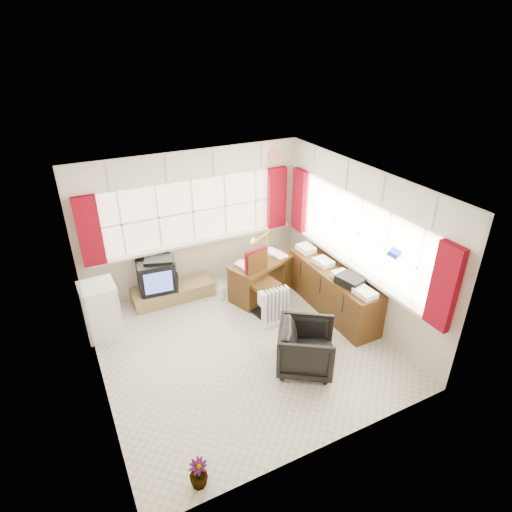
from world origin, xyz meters
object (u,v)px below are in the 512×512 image
Objects in this scene: task_chair at (260,279)px; mini_fridge at (101,310)px; crt_tv at (156,275)px; credenza at (332,289)px; desk at (262,276)px; tv_bench at (173,292)px; office_chair at (306,347)px; radiator at (275,310)px; desk_lamp at (268,238)px.

mini_fridge is (-2.48, 0.47, -0.13)m from task_chair.
task_chair is 1.63× the size of crt_tv.
credenza is 3.07× the size of crt_tv.
mini_fridge reaches higher than credenza.
credenza is (0.83, -0.94, 0.02)m from desk.
task_chair is at bearing -36.97° from tv_bench.
tv_bench is at bearing 146.30° from credenza.
crt_tv is (-1.70, 0.62, 0.15)m from desk.
office_chair is at bearing -40.86° from mini_fridge.
radiator is at bearing 177.25° from credenza.
credenza reaches higher than tv_bench.
office_chair is at bearing -65.85° from tv_bench.
desk_lamp is at bearing 68.38° from radiator.
task_chair is (-0.42, -0.53, -0.43)m from desk_lamp.
desk is 1.98× the size of crt_tv.
credenza is at bearing -2.75° from radiator.
tv_bench is (-1.23, 1.47, -0.14)m from radiator.
credenza is 2.75m from tv_bench.
task_chair is (-0.21, -0.35, 0.19)m from desk.
task_chair is at bearing -10.61° from mini_fridge.
credenza is at bearing -31.73° from crt_tv.
desk_lamp is at bearing 119.17° from credenza.
credenza is (1.05, -0.05, 0.12)m from radiator.
task_chair is 0.53× the size of credenza.
task_chair reaches higher than crt_tv.
crt_tv is (-1.91, 0.44, -0.47)m from desk_lamp.
radiator is (-0.00, -0.54, -0.29)m from task_chair.
radiator is at bearing -90.53° from task_chair.
radiator is at bearing 28.92° from office_chair.
desk reaches higher than radiator.
mini_fridge reaches higher than tv_bench.
crt_tv reaches higher than radiator.
desk is 0.65× the size of credenza.
desk_lamp is at bearing 51.64° from task_chair.
desk_lamp is at bearing 1.28° from mini_fridge.
radiator is 2.14m from crt_tv.
task_chair is at bearing 150.49° from credenza.
desk_lamp is at bearing -13.55° from tv_bench.
task_chair is 1.21m from credenza.
desk_lamp is 2.96m from mini_fridge.
desk is at bearing -2.38° from mini_fridge.
task_chair is 1.22× the size of mini_fridge.
desk_lamp reaches higher than radiator.
desk is 0.93m from radiator.
radiator is at bearing -111.62° from desk_lamp.
credenza reaches higher than office_chair.
desk_lamp is 0.71× the size of radiator.
crt_tv is at bearing 27.10° from mini_fridge.
task_chair is 0.76× the size of tv_bench.
credenza is at bearing -48.65° from desk.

